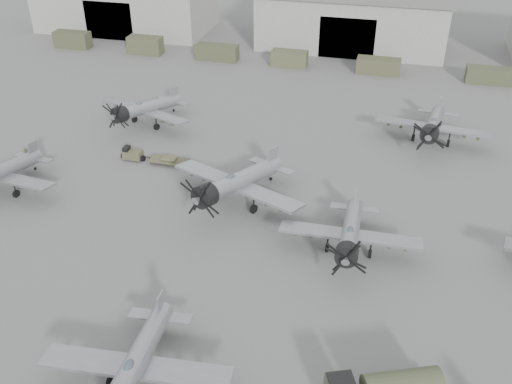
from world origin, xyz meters
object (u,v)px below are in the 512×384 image
Objects in this scene: aircraft_mid_1 at (235,183)px; aircraft_far_1 at (433,125)px; aircraft_near_1 at (134,367)px; aircraft_mid_2 at (350,234)px; aircraft_far_0 at (143,109)px; ground_crew at (27,156)px; tug_trailer at (147,157)px.

aircraft_mid_1 is 1.05× the size of aircraft_far_1.
aircraft_near_1 is at bearing -106.87° from aircraft_far_1.
aircraft_near_1 is 20.79m from aircraft_mid_1.
aircraft_near_1 is at bearing -67.95° from aircraft_mid_1.
aircraft_mid_1 is at bearing -127.77° from aircraft_far_1.
aircraft_mid_2 is (10.74, 16.20, -0.06)m from aircraft_near_1.
ground_crew is at bearing -103.84° from aircraft_far_0.
aircraft_far_1 is (17.02, 16.74, -0.16)m from aircraft_mid_1.
aircraft_far_1 is at bearing 72.18° from aircraft_mid_2.
aircraft_mid_2 is 22.27m from aircraft_far_1.
ground_crew is (-32.81, 6.69, -1.06)m from aircraft_mid_2.
aircraft_mid_2 is 1.59× the size of tug_trailer.
tug_trailer is (-27.99, -11.04, -1.69)m from aircraft_far_1.
aircraft_far_1 is at bearing -68.31° from ground_crew.
aircraft_far_0 is at bearing -33.12° from ground_crew.
aircraft_near_1 is at bearing -46.61° from aircraft_far_0.
aircraft_near_1 is 1.01× the size of aircraft_far_0.
aircraft_mid_1 is 11.55m from aircraft_mid_2.
aircraft_far_0 is at bearing 159.86° from aircraft_mid_1.
ground_crew is at bearing -163.01° from aircraft_mid_1.
ground_crew is (-11.23, -3.59, 0.45)m from tug_trailer.
ground_crew is at bearing 167.39° from aircraft_mid_2.
aircraft_far_1 is 41.88m from ground_crew.
aircraft_mid_2 is 33.50m from ground_crew.
tug_trailer is (3.55, -7.64, -1.58)m from aircraft_far_0.
aircraft_mid_2 is 5.73× the size of ground_crew.
aircraft_far_0 is 13.65m from ground_crew.
aircraft_far_1 is at bearing 22.44° from tug_trailer.
aircraft_mid_1 reaches higher than aircraft_far_1.
tug_trailer is 11.80m from ground_crew.
aircraft_mid_1 is at bearing -26.54° from tug_trailer.
tug_trailer is at bearing -44.54° from aircraft_far_0.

